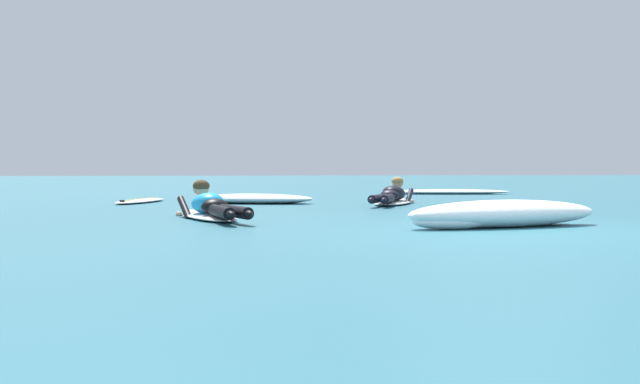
% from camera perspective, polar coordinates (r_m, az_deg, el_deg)
% --- Properties ---
extents(ground_plane, '(120.00, 120.00, 0.00)m').
position_cam_1_polar(ground_plane, '(17.45, 0.49, -0.37)').
color(ground_plane, '#2D6B7A').
extents(surfer_near, '(0.89, 2.50, 0.53)m').
position_cam_1_polar(surfer_near, '(9.65, -8.10, -1.21)').
color(surfer_near, white).
rests_on(surfer_near, ground).
extents(surfer_far, '(1.48, 2.41, 0.53)m').
position_cam_1_polar(surfer_far, '(13.65, 5.38, -0.35)').
color(surfer_far, white).
rests_on(surfer_far, ground).
extents(drifting_surfboard, '(1.15, 2.25, 0.16)m').
position_cam_1_polar(drifting_surfboard, '(14.84, -13.23, -0.64)').
color(drifting_surfboard, white).
rests_on(drifting_surfboard, ground).
extents(whitewater_front, '(2.44, 1.69, 0.18)m').
position_cam_1_polar(whitewater_front, '(14.12, -5.00, -0.52)').
color(whitewater_front, white).
rests_on(whitewater_front, ground).
extents(whitewater_mid_left, '(2.42, 1.07, 0.30)m').
position_cam_1_polar(whitewater_mid_left, '(8.57, 13.54, -1.63)').
color(whitewater_mid_left, white).
rests_on(whitewater_mid_left, ground).
extents(whitewater_mid_right, '(3.25, 1.33, 0.12)m').
position_cam_1_polar(whitewater_mid_right, '(19.65, 9.44, 0.01)').
color(whitewater_mid_right, white).
rests_on(whitewater_mid_right, ground).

